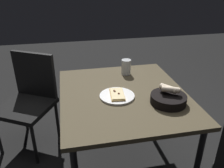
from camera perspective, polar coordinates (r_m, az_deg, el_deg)
name	(u,v)px	position (r m, az deg, el deg)	size (l,w,h in m)	color
ground	(122,166)	(2.15, 2.35, -19.41)	(8.00, 8.00, 0.00)	black
dining_table	(123,101)	(1.74, 2.74, -4.11)	(0.91, 1.02, 0.72)	#4C432F
pizza_plate	(117,95)	(1.66, 1.25, -2.82)	(0.25, 0.25, 0.04)	white
bread_basket	(169,98)	(1.62, 13.67, -3.30)	(0.24, 0.24, 0.12)	black
beer_glass	(126,68)	(2.00, 3.45, 3.95)	(0.08, 0.08, 0.13)	silver
chair_near	(29,95)	(2.25, -19.54, -2.66)	(0.60, 0.60, 0.88)	black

